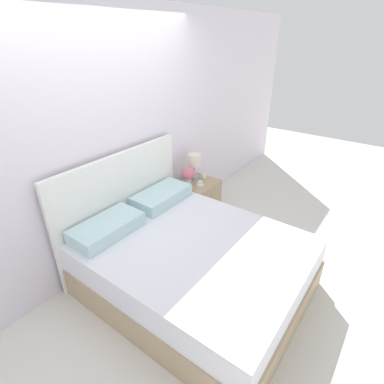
{
  "coord_description": "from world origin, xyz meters",
  "views": [
    {
      "loc": [
        -1.82,
        -2.33,
        2.3
      ],
      "look_at": [
        0.57,
        -0.56,
        0.72
      ],
      "focal_mm": 28.0,
      "sensor_mm": 36.0,
      "label": 1
    }
  ],
  "objects_px": {
    "table_lamp": "(195,162)",
    "alarm_clock": "(204,176)",
    "bed": "(188,261)",
    "teacup": "(200,183)",
    "nightstand": "(198,199)",
    "flower_vase": "(188,174)"
  },
  "relations": [
    {
      "from": "table_lamp",
      "to": "alarm_clock",
      "type": "relative_size",
      "value": 4.3
    },
    {
      "from": "bed",
      "to": "teacup",
      "type": "bearing_deg",
      "value": 30.04
    },
    {
      "from": "alarm_clock",
      "to": "nightstand",
      "type": "bearing_deg",
      "value": -178.1
    },
    {
      "from": "bed",
      "to": "flower_vase",
      "type": "xyz_separation_m",
      "value": [
        0.98,
        0.74,
        0.37
      ]
    },
    {
      "from": "nightstand",
      "to": "flower_vase",
      "type": "distance_m",
      "value": 0.46
    },
    {
      "from": "bed",
      "to": "teacup",
      "type": "height_order",
      "value": "bed"
    },
    {
      "from": "nightstand",
      "to": "alarm_clock",
      "type": "xyz_separation_m",
      "value": [
        0.14,
        0.0,
        0.3
      ]
    },
    {
      "from": "table_lamp",
      "to": "alarm_clock",
      "type": "bearing_deg",
      "value": -48.33
    },
    {
      "from": "table_lamp",
      "to": "teacup",
      "type": "xyz_separation_m",
      "value": [
        -0.1,
        -0.16,
        -0.22
      ]
    },
    {
      "from": "nightstand",
      "to": "flower_vase",
      "type": "bearing_deg",
      "value": 164.08
    },
    {
      "from": "table_lamp",
      "to": "teacup",
      "type": "bearing_deg",
      "value": -120.15
    },
    {
      "from": "nightstand",
      "to": "table_lamp",
      "type": "bearing_deg",
      "value": 63.94
    },
    {
      "from": "nightstand",
      "to": "teacup",
      "type": "xyz_separation_m",
      "value": [
        -0.05,
        -0.06,
        0.29
      ]
    },
    {
      "from": "nightstand",
      "to": "teacup",
      "type": "height_order",
      "value": "teacup"
    },
    {
      "from": "flower_vase",
      "to": "alarm_clock",
      "type": "relative_size",
      "value": 3.1
    },
    {
      "from": "bed",
      "to": "flower_vase",
      "type": "relative_size",
      "value": 7.7
    },
    {
      "from": "nightstand",
      "to": "table_lamp",
      "type": "xyz_separation_m",
      "value": [
        0.05,
        0.1,
        0.51
      ]
    },
    {
      "from": "table_lamp",
      "to": "flower_vase",
      "type": "height_order",
      "value": "table_lamp"
    },
    {
      "from": "teacup",
      "to": "bed",
      "type": "bearing_deg",
      "value": -149.96
    },
    {
      "from": "nightstand",
      "to": "alarm_clock",
      "type": "bearing_deg",
      "value": 1.9
    },
    {
      "from": "table_lamp",
      "to": "flower_vase",
      "type": "xyz_separation_m",
      "value": [
        -0.21,
        -0.06,
        -0.09
      ]
    },
    {
      "from": "bed",
      "to": "table_lamp",
      "type": "distance_m",
      "value": 1.5
    }
  ]
}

